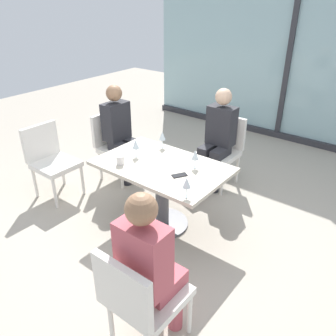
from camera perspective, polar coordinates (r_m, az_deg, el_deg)
name	(u,v)px	position (r m, az deg, el deg)	size (l,w,h in m)	color
ground_plane	(162,224)	(3.82, -0.94, -9.23)	(12.00, 12.00, 0.00)	#A89E8E
window_wall_backdrop	(288,65)	(5.99, 19.35, 15.78)	(5.04, 0.10, 2.70)	#94B7BC
dining_table_main	(162,181)	(3.52, -1.00, -2.14)	(1.31, 0.83, 0.73)	#BCB29E
chair_near_window	(222,147)	(4.45, 8.91, 3.49)	(0.46, 0.51, 0.87)	silver
chair_far_left	(115,142)	(4.58, -8.78, 4.26)	(0.50, 0.46, 0.87)	silver
chair_front_right	(140,296)	(2.42, -4.69, -20.43)	(0.46, 0.50, 0.87)	silver
chair_side_end	(50,157)	(4.36, -18.98, 1.73)	(0.50, 0.46, 0.87)	silver
person_near_window	(218,135)	(4.28, 8.37, 5.52)	(0.34, 0.39, 1.26)	#28282D
person_far_left	(120,130)	(4.43, -7.98, 6.34)	(0.39, 0.34, 1.26)	#28282D
person_front_right	(150,263)	(2.33, -3.01, -15.54)	(0.34, 0.39, 1.26)	#B24C56
wine_glass_0	(195,155)	(3.33, 4.52, 2.12)	(0.07, 0.07, 0.18)	silver
wine_glass_1	(187,183)	(2.85, 3.11, -2.52)	(0.07, 0.07, 0.18)	silver
wine_glass_2	(162,136)	(3.76, -0.94, 5.33)	(0.07, 0.07, 0.18)	silver
wine_glass_3	(136,145)	(3.56, -5.38, 3.88)	(0.07, 0.07, 0.18)	silver
coffee_cup	(120,160)	(3.45, -7.94, 1.32)	(0.08, 0.08, 0.09)	white
cell_phone_on_table	(179,175)	(3.23, 1.92, -1.21)	(0.07, 0.14, 0.01)	black
handbag_0	(190,184)	(4.26, 3.65, -2.73)	(0.30, 0.16, 0.28)	#232328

